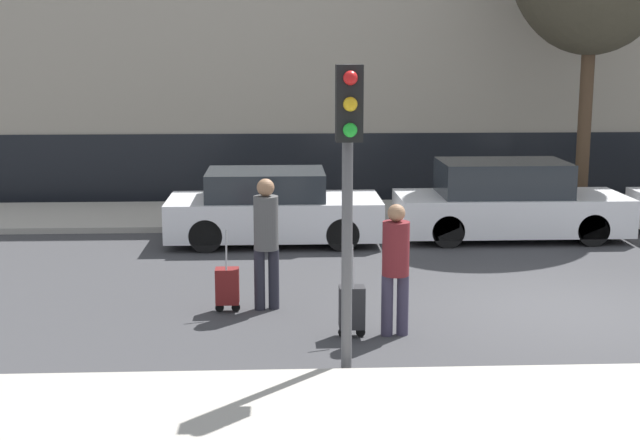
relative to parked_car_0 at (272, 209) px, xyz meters
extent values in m
plane|color=#38383A|center=(4.09, -4.58, -0.64)|extent=(80.00, 80.00, 0.00)
cube|color=#A39E93|center=(4.09, 2.42, -0.58)|extent=(28.00, 3.00, 0.12)
cube|color=#A89E8C|center=(4.09, 5.90, 3.87)|extent=(28.00, 2.55, 9.02)
cube|color=black|center=(4.09, 4.60, 0.16)|extent=(27.44, 0.06, 1.60)
cube|color=silver|center=(0.04, 0.00, -0.14)|extent=(3.94, 1.77, 0.70)
cube|color=#23282D|center=(-0.12, 0.00, 0.46)|extent=(2.17, 1.56, 0.51)
cylinder|color=black|center=(1.26, -0.80, -0.34)|extent=(0.60, 0.18, 0.60)
cylinder|color=black|center=(1.26, 0.80, -0.34)|extent=(0.60, 0.18, 0.60)
cylinder|color=black|center=(-1.18, -0.80, -0.34)|extent=(0.60, 0.18, 0.60)
cylinder|color=black|center=(-1.18, 0.80, -0.34)|extent=(0.60, 0.18, 0.60)
cube|color=silver|center=(4.53, 0.15, -0.14)|extent=(4.31, 1.72, 0.70)
cube|color=#23282D|center=(4.36, 0.15, 0.53)|extent=(2.37, 1.51, 0.64)
cylinder|color=black|center=(5.87, -0.61, -0.34)|extent=(0.60, 0.18, 0.60)
cylinder|color=black|center=(5.87, 0.92, -0.34)|extent=(0.60, 0.18, 0.60)
cylinder|color=black|center=(3.19, -0.61, -0.34)|extent=(0.60, 0.18, 0.60)
cylinder|color=black|center=(3.19, 0.92, -0.34)|extent=(0.60, 0.18, 0.60)
cylinder|color=#23232D|center=(-0.15, -4.39, -0.21)|extent=(0.15, 0.15, 0.85)
cylinder|color=#23232D|center=(0.05, -4.35, -0.21)|extent=(0.15, 0.15, 0.85)
cylinder|color=#4C4C4C|center=(-0.05, -4.37, 0.59)|extent=(0.34, 0.34, 0.74)
sphere|color=#936B4C|center=(-0.05, -4.37, 1.08)|extent=(0.24, 0.24, 0.24)
cube|color=maroon|center=(-0.59, -4.47, -0.27)|extent=(0.32, 0.24, 0.49)
cylinder|color=black|center=(-0.70, -4.47, -0.58)|extent=(0.12, 0.03, 0.12)
cylinder|color=black|center=(-0.48, -4.47, -0.58)|extent=(0.12, 0.03, 0.12)
cylinder|color=gray|center=(-0.59, -4.54, 0.25)|extent=(0.02, 0.19, 0.53)
cylinder|color=#383347|center=(1.48, -5.59, -0.25)|extent=(0.15, 0.15, 0.78)
cylinder|color=#383347|center=(1.68, -5.58, -0.25)|extent=(0.15, 0.15, 0.78)
cylinder|color=maroon|center=(1.58, -5.58, 0.49)|extent=(0.34, 0.34, 0.68)
sphere|color=#936B4C|center=(1.58, -5.58, 0.94)|extent=(0.22, 0.22, 0.22)
cube|color=#262628|center=(1.03, -5.63, -0.25)|extent=(0.32, 0.24, 0.53)
cylinder|color=black|center=(0.92, -5.63, -0.58)|extent=(0.12, 0.03, 0.12)
cylinder|color=black|center=(1.14, -5.63, -0.58)|extent=(0.12, 0.03, 0.12)
cylinder|color=gray|center=(1.03, -5.71, 0.29)|extent=(0.02, 0.19, 0.53)
cylinder|color=#515154|center=(0.87, -6.83, 1.07)|extent=(0.12, 0.12, 3.41)
cube|color=black|center=(0.87, -7.01, 2.37)|extent=(0.28, 0.24, 0.80)
sphere|color=red|center=(0.87, -7.16, 2.64)|extent=(0.15, 0.15, 0.15)
sphere|color=gold|center=(0.87, -7.16, 2.37)|extent=(0.15, 0.15, 0.15)
sphere|color=green|center=(0.87, -7.16, 2.11)|extent=(0.15, 0.15, 0.15)
cylinder|color=#4C3826|center=(6.56, 2.12, 1.40)|extent=(0.28, 0.28, 3.83)
camera|label=1|loc=(0.13, -16.34, 2.94)|focal=50.00mm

